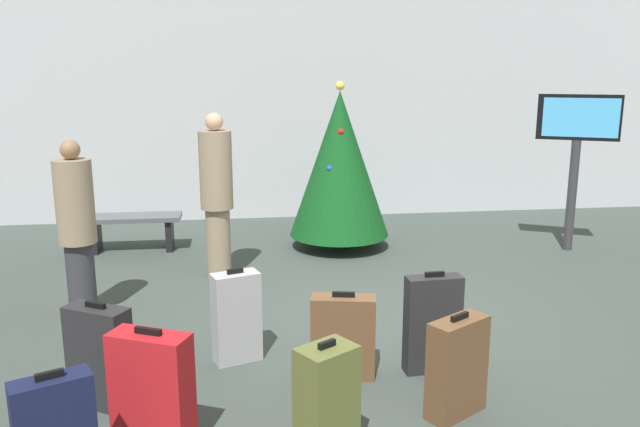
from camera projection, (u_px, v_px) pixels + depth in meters
The scene contains 14 objects.
ground_plane at pixel (380, 323), 6.09m from camera, with size 16.00×16.00×0.00m, color #38423D.
back_wall at pixel (317, 108), 10.23m from camera, with size 16.00×0.20×3.52m, color #B7BCC1.
holiday_tree at pixel (340, 164), 8.44m from camera, with size 1.33×1.33×2.23m.
flight_info_kiosk at pixel (577, 140), 8.25m from camera, with size 0.94×0.54×2.06m.
waiting_bench at pixel (133, 225), 8.46m from camera, with size 1.27×0.44×0.48m.
traveller_0 at pixel (77, 226), 6.05m from camera, with size 0.42×0.42×1.74m.
traveller_1 at pixel (217, 193), 7.21m from camera, with size 0.47×0.47×1.91m.
suitcase_0 at pixel (457, 367), 4.41m from camera, with size 0.49×0.40×0.75m.
suitcase_1 at pixel (237, 317), 5.24m from camera, with size 0.42×0.30×0.80m.
suitcase_2 at pixel (343, 337), 4.97m from camera, with size 0.53×0.29×0.70m.
suitcase_3 at pixel (152, 394), 3.96m from camera, with size 0.55×0.40×0.84m.
suitcase_4 at pixel (433, 324), 5.05m from camera, with size 0.45×0.18×0.83m.
suitcase_5 at pixel (327, 406), 3.86m from camera, with size 0.42×0.39×0.80m.
suitcase_7 at pixel (100, 357), 4.52m from camera, with size 0.50×0.40×0.79m.
Camera 1 is at (-1.32, -5.57, 2.38)m, focal length 35.71 mm.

